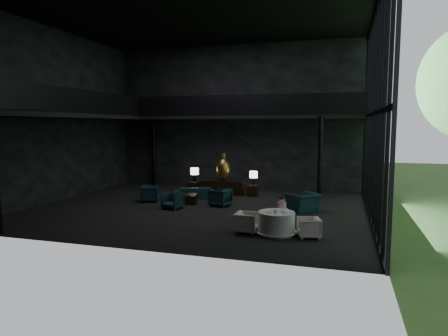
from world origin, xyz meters
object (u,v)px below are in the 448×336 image
(coffee_table, at_px, (187,199))
(dining_chair_north, at_px, (279,218))
(lounge_armchair_south, at_px, (173,200))
(lounge_armchair_west, at_px, (150,192))
(bronze_urn, at_px, (223,169))
(table_lamp_right, at_px, (254,175))
(lounge_armchair_east, at_px, (220,196))
(side_table_right, at_px, (253,191))
(window_armchair, at_px, (303,198))
(console, at_px, (223,188))
(child, at_px, (282,205))
(dining_table, at_px, (276,225))
(dining_chair_east, at_px, (309,228))
(table_lamp_left, at_px, (195,172))
(dining_chair_west, at_px, (247,222))
(side_table_left, at_px, (194,187))
(sofa, at_px, (195,191))

(coffee_table, distance_m, dining_chair_north, 5.62)
(lounge_armchair_south, bearing_deg, lounge_armchair_west, 156.18)
(bronze_urn, xyz_separation_m, dining_chair_north, (3.80, -5.88, -0.99))
(table_lamp_right, relative_size, lounge_armchair_east, 0.77)
(side_table_right, xyz_separation_m, dining_chair_north, (2.20, -5.71, 0.05))
(window_armchair, bearing_deg, console, -82.01)
(lounge_armchair_south, distance_m, child, 5.23)
(dining_table, bearing_deg, dining_chair_east, -3.40)
(lounge_armchair_west, bearing_deg, lounge_armchair_south, -146.66)
(bronze_urn, xyz_separation_m, table_lamp_left, (-1.60, 0.04, -0.21))
(coffee_table, bearing_deg, dining_table, -40.22)
(dining_chair_north, relative_size, dining_chair_west, 0.89)
(bronze_urn, height_order, dining_chair_west, bronze_urn)
(table_lamp_right, bearing_deg, lounge_armchair_south, -122.53)
(side_table_left, xyz_separation_m, dining_table, (5.46, -6.75, 0.04))
(bronze_urn, bearing_deg, console, -90.00)
(dining_chair_north, bearing_deg, sofa, -61.14)
(bronze_urn, distance_m, table_lamp_right, 1.62)
(table_lamp_left, bearing_deg, lounge_armchair_south, -82.15)
(table_lamp_left, relative_size, child, 1.12)
(lounge_armchair_east, xyz_separation_m, child, (3.15, -2.92, 0.33))
(side_table_left, xyz_separation_m, table_lamp_right, (3.20, 0.08, 0.76))
(console, xyz_separation_m, dining_table, (3.86, -6.72, -0.03))
(side_table_left, bearing_deg, sofa, -67.34)
(side_table_right, relative_size, dining_chair_west, 0.76)
(table_lamp_right, distance_m, window_armchair, 4.20)
(dining_table, xyz_separation_m, dining_chair_east, (1.05, -0.06, -0.01))
(side_table_left, relative_size, coffee_table, 0.63)
(side_table_left, xyz_separation_m, coffee_table, (0.69, -2.71, -0.08))
(lounge_armchair_south, bearing_deg, sofa, 101.40)
(sofa, bearing_deg, table_lamp_left, -93.63)
(table_lamp_left, relative_size, lounge_armchair_west, 0.85)
(table_lamp_right, xyz_separation_m, sofa, (-2.60, -1.52, -0.69))
(bronze_urn, height_order, coffee_table, bronze_urn)
(dining_chair_east, height_order, child, child)
(lounge_armchair_east, relative_size, dining_chair_west, 1.23)
(sofa, xyz_separation_m, dining_chair_north, (4.80, -4.34, -0.03))
(coffee_table, bearing_deg, lounge_armchair_west, -176.96)
(console, height_order, coffee_table, console)
(table_lamp_left, height_order, side_table_right, table_lamp_left)
(dining_chair_north, bearing_deg, side_table_left, -65.96)
(window_armchair, bearing_deg, side_table_right, -94.35)
(console, relative_size, dining_chair_north, 3.48)
(table_lamp_left, height_order, window_armchair, table_lamp_left)
(sofa, bearing_deg, lounge_armchair_east, 116.38)
(table_lamp_right, distance_m, dining_table, 7.23)
(side_table_right, height_order, lounge_armchair_east, lounge_armchair_east)
(side_table_left, distance_m, dining_table, 8.68)
(dining_table, relative_size, dining_chair_west, 1.87)
(side_table_left, height_order, lounge_armchair_west, lounge_armchair_west)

